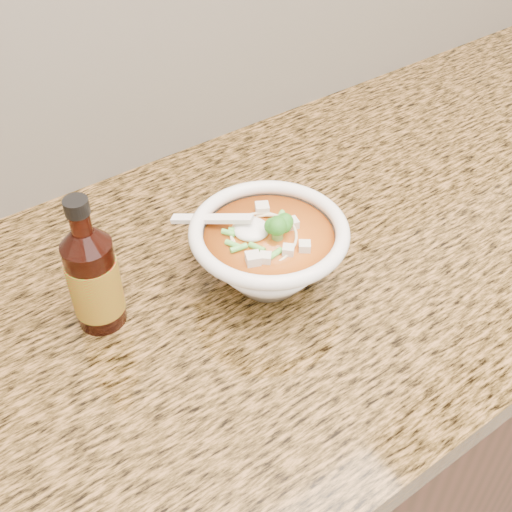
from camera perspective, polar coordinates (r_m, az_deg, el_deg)
cabinet at (r=1.30m, az=6.13°, el=-13.25°), size 4.00×0.65×0.86m
counter_slab at (r=0.96m, az=8.08°, el=2.05°), size 4.00×0.68×0.04m
soup_bowl at (r=0.82m, az=1.12°, el=0.30°), size 0.20×0.20×0.11m
hot_sauce_bottle at (r=0.77m, az=-14.23°, el=-1.94°), size 0.07×0.07×0.19m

